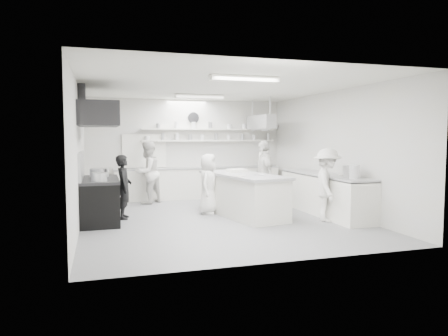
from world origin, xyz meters
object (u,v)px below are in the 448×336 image
object	(u,v)px
prep_island	(243,196)
cook_back	(148,172)
back_counter	(199,183)
cook_stove	(124,187)
right_counter	(325,195)
stove	(100,201)

from	to	relation	value
prep_island	cook_back	size ratio (longest dim) A/B	1.47
back_counter	cook_stove	size ratio (longest dim) A/B	3.42
right_counter	prep_island	size ratio (longest dim) A/B	1.28
stove	cook_stove	world-z (taller)	cook_stove
stove	back_counter	bearing A→B (deg)	43.99
prep_island	right_counter	bearing A→B (deg)	-21.01
stove	cook_stove	bearing A→B (deg)	18.02
cook_stove	back_counter	bearing A→B (deg)	-36.54
stove	back_counter	world-z (taller)	back_counter
cook_stove	prep_island	bearing A→B (deg)	-93.51
right_counter	prep_island	xyz separation A→B (m)	(-1.99, 0.34, 0.01)
back_counter	cook_stove	xyz separation A→B (m)	(-2.37, -2.63, 0.27)
right_counter	cook_back	world-z (taller)	cook_back
prep_island	cook_back	bearing A→B (deg)	117.40
cook_stove	cook_back	bearing A→B (deg)	-15.13
stove	cook_back	bearing A→B (deg)	59.51
prep_island	cook_stove	bearing A→B (deg)	159.66
cook_back	stove	bearing A→B (deg)	19.85
back_counter	cook_stove	world-z (taller)	cook_stove
right_counter	cook_back	distance (m)	4.86
stove	right_counter	xyz separation A→B (m)	(5.25, -0.60, 0.02)
prep_island	cook_back	world-z (taller)	cook_back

